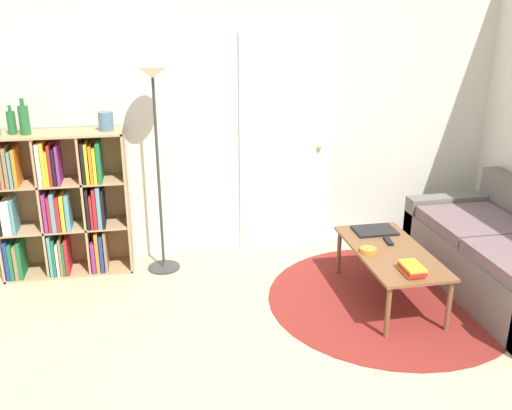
{
  "coord_description": "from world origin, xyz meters",
  "views": [
    {
      "loc": [
        -0.88,
        -2.3,
        2.22
      ],
      "look_at": [
        -0.15,
        1.43,
        0.85
      ],
      "focal_mm": 40.0,
      "sensor_mm": 36.0,
      "label": 1
    }
  ],
  "objects_px": {
    "vase_on_shelf": "(106,121)",
    "bowl": "(368,250)",
    "laptop": "(375,230)",
    "coffee_table": "(390,255)",
    "floor_lamp": "(155,111)",
    "bottle_right": "(24,119)",
    "bottle_middle": "(12,122)",
    "bookshelf": "(59,205)"
  },
  "relations": [
    {
      "from": "bookshelf",
      "to": "laptop",
      "type": "xyz_separation_m",
      "value": [
        2.56,
        -0.63,
        -0.18
      ]
    },
    {
      "from": "floor_lamp",
      "to": "bottle_middle",
      "type": "distance_m",
      "value": 1.12
    },
    {
      "from": "bottle_middle",
      "to": "floor_lamp",
      "type": "bearing_deg",
      "value": -5.94
    },
    {
      "from": "floor_lamp",
      "to": "vase_on_shelf",
      "type": "height_order",
      "value": "floor_lamp"
    },
    {
      "from": "floor_lamp",
      "to": "bowl",
      "type": "relative_size",
      "value": 14.03
    },
    {
      "from": "floor_lamp",
      "to": "coffee_table",
      "type": "relative_size",
      "value": 1.57
    },
    {
      "from": "coffee_table",
      "to": "bottle_right",
      "type": "height_order",
      "value": "bottle_right"
    },
    {
      "from": "laptop",
      "to": "coffee_table",
      "type": "bearing_deg",
      "value": -93.38
    },
    {
      "from": "floor_lamp",
      "to": "bottle_middle",
      "type": "height_order",
      "value": "floor_lamp"
    },
    {
      "from": "laptop",
      "to": "bottle_middle",
      "type": "distance_m",
      "value": 3.04
    },
    {
      "from": "laptop",
      "to": "bowl",
      "type": "distance_m",
      "value": 0.44
    },
    {
      "from": "bookshelf",
      "to": "bottle_middle",
      "type": "bearing_deg",
      "value": 179.52
    },
    {
      "from": "vase_on_shelf",
      "to": "bottle_right",
      "type": "bearing_deg",
      "value": -177.55
    },
    {
      "from": "vase_on_shelf",
      "to": "coffee_table",
      "type": "bearing_deg",
      "value": -25.68
    },
    {
      "from": "bookshelf",
      "to": "coffee_table",
      "type": "xyz_separation_m",
      "value": [
        2.53,
        -1.01,
        -0.23
      ]
    },
    {
      "from": "floor_lamp",
      "to": "laptop",
      "type": "height_order",
      "value": "floor_lamp"
    },
    {
      "from": "bookshelf",
      "to": "vase_on_shelf",
      "type": "relative_size",
      "value": 7.98
    },
    {
      "from": "bottle_right",
      "to": "vase_on_shelf",
      "type": "xyz_separation_m",
      "value": [
        0.62,
        0.03,
        -0.04
      ]
    },
    {
      "from": "floor_lamp",
      "to": "coffee_table",
      "type": "height_order",
      "value": "floor_lamp"
    },
    {
      "from": "bookshelf",
      "to": "bowl",
      "type": "relative_size",
      "value": 9.84
    },
    {
      "from": "bookshelf",
      "to": "bottle_right",
      "type": "xyz_separation_m",
      "value": [
        -0.18,
        -0.02,
        0.73
      ]
    },
    {
      "from": "vase_on_shelf",
      "to": "bowl",
      "type": "bearing_deg",
      "value": -27.91
    },
    {
      "from": "coffee_table",
      "to": "bottle_middle",
      "type": "height_order",
      "value": "bottle_middle"
    },
    {
      "from": "bottle_middle",
      "to": "bowl",
      "type": "bearing_deg",
      "value": -21.06
    },
    {
      "from": "bookshelf",
      "to": "bottle_middle",
      "type": "relative_size",
      "value": 5.33
    },
    {
      "from": "vase_on_shelf",
      "to": "bookshelf",
      "type": "bearing_deg",
      "value": -179.79
    },
    {
      "from": "laptop",
      "to": "vase_on_shelf",
      "type": "distance_m",
      "value": 2.37
    },
    {
      "from": "vase_on_shelf",
      "to": "laptop",
      "type": "bearing_deg",
      "value": -16.55
    },
    {
      "from": "bookshelf",
      "to": "bowl",
      "type": "distance_m",
      "value": 2.56
    },
    {
      "from": "bottle_right",
      "to": "bookshelf",
      "type": "bearing_deg",
      "value": 7.89
    },
    {
      "from": "coffee_table",
      "to": "bottle_right",
      "type": "distance_m",
      "value": 3.04
    },
    {
      "from": "bookshelf",
      "to": "coffee_table",
      "type": "relative_size",
      "value": 1.1
    },
    {
      "from": "bookshelf",
      "to": "laptop",
      "type": "height_order",
      "value": "bookshelf"
    },
    {
      "from": "bottle_middle",
      "to": "bottle_right",
      "type": "xyz_separation_m",
      "value": [
        0.1,
        -0.03,
        0.02
      ]
    },
    {
      "from": "bookshelf",
      "to": "vase_on_shelf",
      "type": "xyz_separation_m",
      "value": [
        0.44,
        0.0,
        0.69
      ]
    },
    {
      "from": "coffee_table",
      "to": "bowl",
      "type": "distance_m",
      "value": 0.19
    },
    {
      "from": "bookshelf",
      "to": "bottle_right",
      "type": "bearing_deg",
      "value": -172.11
    },
    {
      "from": "laptop",
      "to": "bottle_right",
      "type": "xyz_separation_m",
      "value": [
        -2.73,
        0.6,
        0.91
      ]
    },
    {
      "from": "floor_lamp",
      "to": "coffee_table",
      "type": "bearing_deg",
      "value": -27.66
    },
    {
      "from": "bowl",
      "to": "vase_on_shelf",
      "type": "distance_m",
      "value": 2.33
    },
    {
      "from": "bowl",
      "to": "coffee_table",
      "type": "bearing_deg",
      "value": 1.27
    },
    {
      "from": "bookshelf",
      "to": "vase_on_shelf",
      "type": "bearing_deg",
      "value": 0.21
    }
  ]
}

